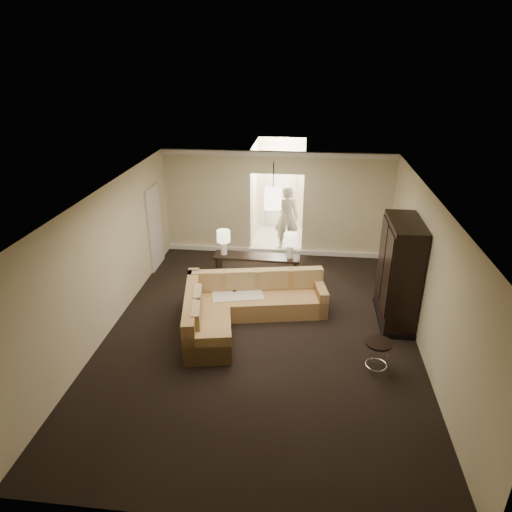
# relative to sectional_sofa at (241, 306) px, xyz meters

# --- Properties ---
(ground) EXTENTS (8.00, 8.00, 0.00)m
(ground) POSITION_rel_sectional_sofa_xyz_m (0.44, -0.41, -0.34)
(ground) COLOR black
(ground) RESTS_ON ground
(wall_back) EXTENTS (6.00, 0.04, 2.80)m
(wall_back) POSITION_rel_sectional_sofa_xyz_m (0.44, 3.59, 1.06)
(wall_back) COLOR beige
(wall_back) RESTS_ON ground
(wall_front) EXTENTS (6.00, 0.04, 2.80)m
(wall_front) POSITION_rel_sectional_sofa_xyz_m (0.44, -4.41, 1.06)
(wall_front) COLOR beige
(wall_front) RESTS_ON ground
(wall_left) EXTENTS (0.04, 8.00, 2.80)m
(wall_left) POSITION_rel_sectional_sofa_xyz_m (-2.56, -0.41, 1.06)
(wall_left) COLOR beige
(wall_left) RESTS_ON ground
(wall_right) EXTENTS (0.04, 8.00, 2.80)m
(wall_right) POSITION_rel_sectional_sofa_xyz_m (3.44, -0.41, 1.06)
(wall_right) COLOR beige
(wall_right) RESTS_ON ground
(ceiling) EXTENTS (6.00, 8.00, 0.02)m
(ceiling) POSITION_rel_sectional_sofa_xyz_m (0.44, -0.41, 2.46)
(ceiling) COLOR white
(ceiling) RESTS_ON wall_back
(crown_molding) EXTENTS (6.00, 0.10, 0.12)m
(crown_molding) POSITION_rel_sectional_sofa_xyz_m (0.44, 3.54, 2.39)
(crown_molding) COLOR white
(crown_molding) RESTS_ON wall_back
(baseboard) EXTENTS (6.00, 0.10, 0.12)m
(baseboard) POSITION_rel_sectional_sofa_xyz_m (0.44, 3.54, -0.28)
(baseboard) COLOR white
(baseboard) RESTS_ON ground
(side_door) EXTENTS (0.05, 0.90, 2.10)m
(side_door) POSITION_rel_sectional_sofa_xyz_m (-2.53, 2.39, 0.71)
(side_door) COLOR silver
(side_door) RESTS_ON ground
(foyer) EXTENTS (1.44, 2.02, 2.80)m
(foyer) POSITION_rel_sectional_sofa_xyz_m (0.44, 4.93, 0.96)
(foyer) COLOR beige
(foyer) RESTS_ON ground
(sectional_sofa) EXTENTS (3.01, 2.70, 0.86)m
(sectional_sofa) POSITION_rel_sectional_sofa_xyz_m (0.00, 0.00, 0.00)
(sectional_sofa) COLOR brown
(sectional_sofa) RESTS_ON ground
(coffee_table) EXTENTS (1.29, 1.29, 0.44)m
(coffee_table) POSITION_rel_sectional_sofa_xyz_m (-0.19, 0.59, -0.13)
(coffee_table) COLOR silver
(coffee_table) RESTS_ON ground
(console_table) EXTENTS (1.99, 0.48, 0.77)m
(console_table) POSITION_rel_sectional_sofa_xyz_m (0.14, 1.59, 0.11)
(console_table) COLOR black
(console_table) RESTS_ON ground
(armoire) EXTENTS (0.64, 1.50, 2.16)m
(armoire) POSITION_rel_sectional_sofa_xyz_m (3.11, 0.41, 0.69)
(armoire) COLOR black
(armoire) RESTS_ON ground
(drink_table) EXTENTS (0.46, 0.46, 0.58)m
(drink_table) POSITION_rel_sectional_sofa_xyz_m (2.56, -1.31, 0.07)
(drink_table) COLOR black
(drink_table) RESTS_ON ground
(table_lamp_left) EXTENTS (0.31, 0.31, 0.59)m
(table_lamp_left) POSITION_rel_sectional_sofa_xyz_m (-0.63, 1.60, 0.82)
(table_lamp_left) COLOR white
(table_lamp_left) RESTS_ON console_table
(table_lamp_right) EXTENTS (0.31, 0.31, 0.59)m
(table_lamp_right) POSITION_rel_sectional_sofa_xyz_m (0.91, 1.58, 0.82)
(table_lamp_right) COLOR white
(table_lamp_right) RESTS_ON console_table
(pendant_light) EXTENTS (0.38, 0.38, 1.09)m
(pendant_light) POSITION_rel_sectional_sofa_xyz_m (0.44, 2.29, 1.61)
(pendant_light) COLOR black
(pendant_light) RESTS_ON ceiling
(person) EXTENTS (0.75, 0.52, 2.03)m
(person) POSITION_rel_sectional_sofa_xyz_m (0.70, 3.89, 0.67)
(person) COLOR #EDE6C9
(person) RESTS_ON ground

